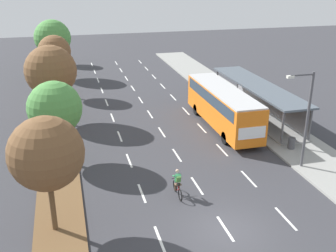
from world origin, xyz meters
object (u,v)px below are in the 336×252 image
at_px(median_tree_third, 51,71).
at_px(median_tree_fifth, 53,38).
at_px(median_tree_fourth, 54,52).
at_px(bus, 223,104).
at_px(median_tree_farthest, 54,35).
at_px(cyclist, 178,184).
at_px(bus_shelter, 259,96).
at_px(median_tree_nearest, 46,154).
at_px(streetlight, 306,114).
at_px(median_tree_second, 55,108).
at_px(trash_bin, 292,143).

distance_m(median_tree_third, median_tree_fifth, 16.30).
height_order(median_tree_fourth, median_tree_fifth, median_tree_fifth).
distance_m(bus, median_tree_third, 14.74).
xyz_separation_m(bus, median_tree_fourth, (-13.42, 12.95, 2.65)).
height_order(median_tree_fifth, median_tree_farthest, median_tree_fifth).
bearing_deg(median_tree_fifth, cyclist, -77.46).
bearing_deg(median_tree_fourth, bus_shelter, -32.45).
height_order(bus, cyclist, bus).
bearing_deg(median_tree_fifth, median_tree_fourth, -88.48).
xyz_separation_m(median_tree_nearest, median_tree_fifth, (0.13, 32.60, 0.52)).
bearing_deg(streetlight, bus_shelter, 78.32).
distance_m(median_tree_nearest, median_tree_fourth, 24.45).
relative_size(bus_shelter, bus, 1.26).
bearing_deg(median_tree_second, trash_bin, -8.39).
distance_m(cyclist, median_tree_second, 9.84).
xyz_separation_m(median_tree_farthest, streetlight, (15.80, -37.77, -0.13)).
height_order(median_tree_nearest, median_tree_farthest, median_tree_nearest).
bearing_deg(streetlight, median_tree_fourth, 125.97).
distance_m(bus, median_tree_fifth, 25.28).
bearing_deg(median_tree_fourth, median_tree_nearest, -90.82).
xyz_separation_m(bus, median_tree_fifth, (-13.63, 21.10, 2.82)).
bearing_deg(bus, median_tree_third, 160.71).
bearing_deg(bus_shelter, median_tree_fourth, 147.55).
height_order(median_tree_fifth, streetlight, median_tree_fifth).
relative_size(bus, median_tree_farthest, 2.05).
height_order(bus_shelter, median_tree_second, median_tree_second).
bearing_deg(bus_shelter, median_tree_nearest, -143.83).
bearing_deg(median_tree_fifth, bus_shelter, -47.28).
relative_size(cyclist, median_tree_nearest, 0.30).
relative_size(bus_shelter, cyclist, 7.83).
bearing_deg(median_tree_nearest, bus_shelter, 36.17).
bearing_deg(trash_bin, median_tree_fourth, 131.55).
relative_size(bus_shelter, trash_bin, 16.77).
distance_m(median_tree_third, streetlight, 20.74).
bearing_deg(cyclist, bus, 55.57).
distance_m(median_tree_farthest, trash_bin, 39.04).
relative_size(cyclist, median_tree_fifth, 0.26).
distance_m(median_tree_nearest, trash_bin, 18.30).
relative_size(median_tree_third, streetlight, 1.02).
xyz_separation_m(bus_shelter, median_tree_fourth, (-17.70, 11.25, 2.85)).
relative_size(bus, trash_bin, 13.28).
relative_size(bus_shelter, median_tree_second, 2.52).
distance_m(median_tree_second, median_tree_fourth, 16.32).
xyz_separation_m(bus_shelter, cyclist, (-11.03, -11.54, -1.07)).
relative_size(median_tree_fifth, median_tree_farthest, 1.26).
bearing_deg(median_tree_fifth, trash_bin, -57.96).
distance_m(streetlight, trash_bin, 4.41).
bearing_deg(trash_bin, median_tree_farthest, 115.66).
relative_size(bus_shelter, median_tree_fifth, 2.05).
distance_m(bus_shelter, median_tree_third, 18.46).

